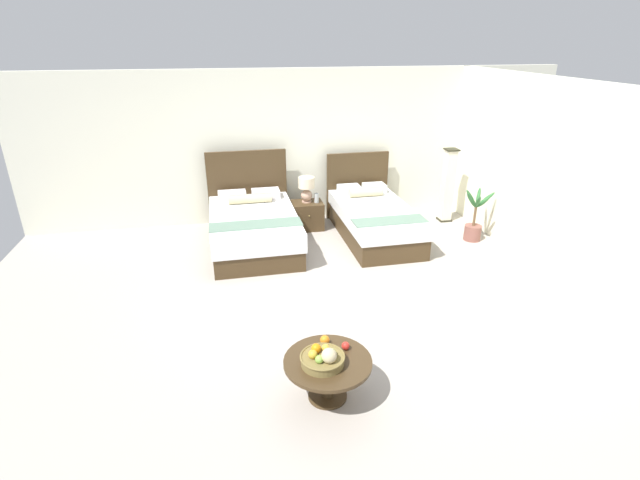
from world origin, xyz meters
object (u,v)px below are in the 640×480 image
object	(u,v)px
coffee_table	(328,369)
table_lamp	(307,187)
bed_near_window	(253,226)
loose_apple	(346,346)
bed_near_corner	(373,219)
floor_lamp_corner	(448,186)
fruit_bowl	(323,358)
nightstand	(307,215)
vase	(317,198)
loose_orange	(325,340)
potted_palm	(474,224)

from	to	relation	value
coffee_table	table_lamp	bearing A→B (deg)	82.62
bed_near_window	loose_apple	world-z (taller)	bed_near_window
bed_near_corner	floor_lamp_corner	bearing A→B (deg)	16.71
fruit_bowl	bed_near_corner	bearing A→B (deg)	66.27
nightstand	fruit_bowl	xyz separation A→B (m)	(-0.61, -4.31, 0.25)
bed_near_window	vase	xyz separation A→B (m)	(1.14, 0.53, 0.24)
bed_near_window	nightstand	bearing A→B (deg)	30.15
coffee_table	bed_near_window	bearing A→B (deg)	96.45
bed_near_corner	loose_apple	xyz separation A→B (m)	(-1.39, -3.57, 0.15)
table_lamp	coffee_table	size ratio (longest dim) A/B	0.54
fruit_bowl	floor_lamp_corner	xyz separation A→B (m)	(3.17, 4.20, 0.17)
coffee_table	loose_apple	world-z (taller)	loose_apple
table_lamp	fruit_bowl	size ratio (longest dim) A/B	1.08
fruit_bowl	loose_apple	distance (m)	0.31
floor_lamp_corner	bed_near_corner	bearing A→B (deg)	-163.29
bed_near_window	loose_orange	distance (m)	3.48
loose_apple	potted_palm	bearing A→B (deg)	45.96
bed_near_corner	coffee_table	xyz separation A→B (m)	(-1.59, -3.70, 0.01)
potted_palm	vase	bearing A→B (deg)	157.52
bed_near_window	vase	world-z (taller)	bed_near_window
table_lamp	loose_orange	size ratio (longest dim) A/B	4.85
bed_near_corner	coffee_table	size ratio (longest dim) A/B	2.70
coffee_table	floor_lamp_corner	world-z (taller)	floor_lamp_corner
nightstand	table_lamp	distance (m)	0.51
table_lamp	coffee_table	xyz separation A→B (m)	(-0.55, -4.28, -0.42)
nightstand	vase	bearing A→B (deg)	-13.73
coffee_table	fruit_bowl	bearing A→B (deg)	-138.64
table_lamp	coffee_table	distance (m)	4.34
loose_apple	potted_palm	xyz separation A→B (m)	(2.98, 3.08, -0.17)
nightstand	floor_lamp_corner	size ratio (longest dim) A/B	0.41
bed_near_window	bed_near_corner	size ratio (longest dim) A/B	0.97
bed_near_corner	potted_palm	distance (m)	1.66
nightstand	table_lamp	xyz separation A→B (m)	(-0.00, 0.02, 0.51)
coffee_table	loose_apple	bearing A→B (deg)	32.98
nightstand	floor_lamp_corner	distance (m)	2.60
loose_orange	potted_palm	world-z (taller)	potted_palm
nightstand	loose_apple	xyz separation A→B (m)	(-0.36, -4.13, 0.22)
loose_orange	floor_lamp_corner	xyz separation A→B (m)	(3.09, 3.90, 0.20)
loose_apple	floor_lamp_corner	distance (m)	4.97
bed_near_window	coffee_table	xyz separation A→B (m)	(0.42, -3.70, -0.00)
fruit_bowl	coffee_table	bearing A→B (deg)	41.36
bed_near_window	nightstand	world-z (taller)	bed_near_window
table_lamp	floor_lamp_corner	size ratio (longest dim) A/B	0.33
vase	loose_apple	bearing A→B (deg)	-97.23
bed_near_window	loose_apple	distance (m)	3.62
loose_orange	potted_palm	bearing A→B (deg)	43.20
vase	loose_orange	distance (m)	4.04
coffee_table	loose_orange	distance (m)	0.29
bed_near_window	nightstand	size ratio (longest dim) A/B	3.94
nightstand	loose_apple	size ratio (longest dim) A/B	7.02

